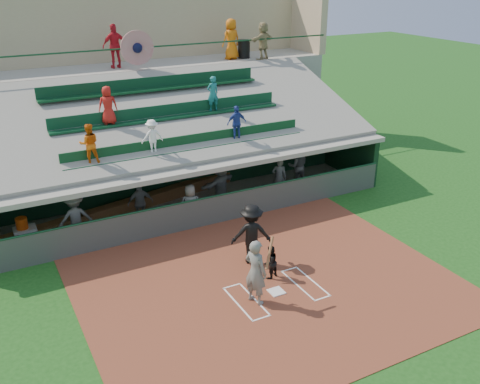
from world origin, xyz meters
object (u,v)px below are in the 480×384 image
home_plate (276,292)px  white_table (26,236)px  catcher (270,262)px  trash_bin (244,49)px  batter_at_plate (256,272)px  water_cooler (22,223)px

home_plate → white_table: white_table is taller
catcher → trash_bin: 14.10m
batter_at_plate → water_cooler: (-5.40, 6.58, -0.13)m
batter_at_plate → catcher: bearing=41.6°
white_table → water_cooler: bearing=-177.7°
batter_at_plate → white_table: batter_at_plate is taller
batter_at_plate → trash_bin: 15.18m
trash_bin → batter_at_plate: bearing=-116.8°
white_table → batter_at_plate: bearing=-51.2°
catcher → white_table: 8.53m
batter_at_plate → white_table: 8.50m
catcher → batter_at_plate: bearing=22.3°
home_plate → batter_at_plate: bearing=-171.0°
batter_at_plate → trash_bin: bearing=63.2°
batter_at_plate → water_cooler: 8.52m
batter_at_plate → trash_bin: size_ratio=2.20×
white_table → trash_bin: (11.94, 6.47, 4.68)m
white_table → water_cooler: 0.52m
batter_at_plate → white_table: size_ratio=2.66×
catcher → trash_bin: trash_bin is taller
catcher → water_cooler: (-6.43, 5.67, 0.33)m
batter_at_plate → water_cooler: bearing=129.4°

